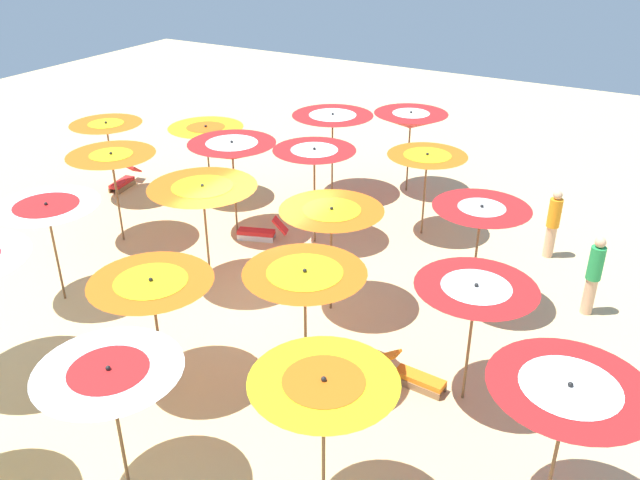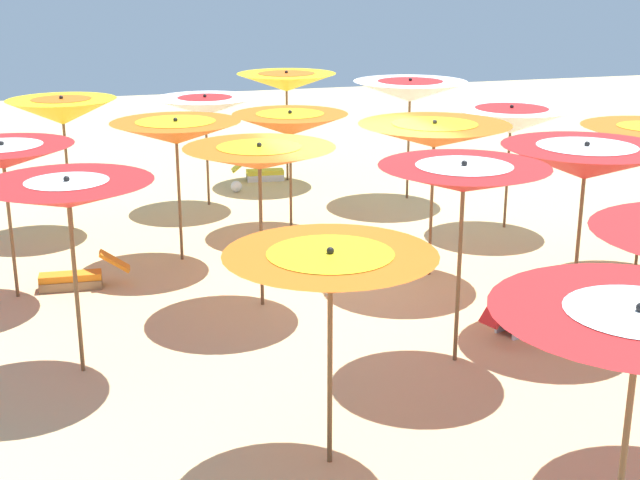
# 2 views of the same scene
# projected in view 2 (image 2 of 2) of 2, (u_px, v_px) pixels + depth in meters

# --- Properties ---
(ground) EXTENTS (43.57, 43.57, 0.04)m
(ground) POSITION_uv_depth(u_px,v_px,m) (355.00, 288.00, 13.15)
(ground) COLOR #D1B57F
(beach_umbrella_2) EXTENTS (2.11, 2.11, 2.26)m
(beach_umbrella_2) POSITION_uv_depth(u_px,v_px,m) (511.00, 120.00, 15.56)
(beach_umbrella_2) COLOR brown
(beach_umbrella_2) RESTS_ON ground
(beach_umbrella_3) EXTENTS (2.28, 2.28, 2.47)m
(beach_umbrella_3) POSITION_uv_depth(u_px,v_px,m) (410.00, 91.00, 17.51)
(beach_umbrella_3) COLOR brown
(beach_umbrella_3) RESTS_ON ground
(beach_umbrella_4) EXTENTS (2.16, 2.16, 2.44)m
(beach_umbrella_4) POSITION_uv_depth(u_px,v_px,m) (287.00, 82.00, 19.07)
(beach_umbrella_4) COLOR brown
(beach_umbrella_4) RESTS_ON ground
(beach_umbrella_6) EXTENTS (2.15, 2.15, 2.48)m
(beach_umbrella_6) POSITION_uv_depth(u_px,v_px,m) (586.00, 162.00, 11.10)
(beach_umbrella_6) COLOR brown
(beach_umbrella_6) RESTS_ON ground
(beach_umbrella_7) EXTENTS (2.28, 2.28, 2.42)m
(beach_umbrella_7) POSITION_uv_depth(u_px,v_px,m) (434.00, 135.00, 13.01)
(beach_umbrella_7) COLOR brown
(beach_umbrella_7) RESTS_ON ground
(beach_umbrella_8) EXTENTS (2.06, 2.06, 2.16)m
(beach_umbrella_8) POSITION_uv_depth(u_px,v_px,m) (290.00, 124.00, 15.54)
(beach_umbrella_8) COLOR brown
(beach_umbrella_8) RESTS_ON ground
(beach_umbrella_9) EXTENTS (1.98, 1.98, 2.22)m
(beach_umbrella_9) POSITION_uv_depth(u_px,v_px,m) (205.00, 106.00, 17.09)
(beach_umbrella_9) COLOR brown
(beach_umbrella_9) RESTS_ON ground
(beach_umbrella_11) EXTENTS (1.97, 1.97, 2.47)m
(beach_umbrella_11) POSITION_uv_depth(u_px,v_px,m) (464.00, 179.00, 10.02)
(beach_umbrella_11) COLOR brown
(beach_umbrella_11) RESTS_ON ground
(beach_umbrella_12) EXTENTS (2.07, 2.07, 2.33)m
(beach_umbrella_12) POSITION_uv_depth(u_px,v_px,m) (260.00, 158.00, 11.82)
(beach_umbrella_12) COLOR brown
(beach_umbrella_12) RESTS_ON ground
(beach_umbrella_13) EXTENTS (2.04, 2.04, 2.33)m
(beach_umbrella_13) POSITION_uv_depth(u_px,v_px,m) (176.00, 132.00, 13.75)
(beach_umbrella_13) COLOR brown
(beach_umbrella_13) RESTS_ON ground
(beach_umbrella_14) EXTENTS (1.90, 1.90, 2.43)m
(beach_umbrella_14) POSITION_uv_depth(u_px,v_px,m) (62.00, 111.00, 15.41)
(beach_umbrella_14) COLOR brown
(beach_umbrella_14) RESTS_ON ground
(beach_umbrella_15) EXTENTS (2.07, 2.07, 2.39)m
(beach_umbrella_15) POSITION_uv_depth(u_px,v_px,m) (637.00, 340.00, 6.05)
(beach_umbrella_15) COLOR brown
(beach_umbrella_15) RESTS_ON ground
(beach_umbrella_16) EXTENTS (1.96, 1.96, 2.18)m
(beach_umbrella_16) POSITION_uv_depth(u_px,v_px,m) (330.00, 273.00, 7.92)
(beach_umbrella_16) COLOR brown
(beach_umbrella_16) RESTS_ON ground
(beach_umbrella_17) EXTENTS (1.93, 1.93, 2.36)m
(beach_umbrella_17) POSITION_uv_depth(u_px,v_px,m) (68.00, 194.00, 9.77)
(beach_umbrella_17) COLOR brown
(beach_umbrella_17) RESTS_ON ground
(beach_umbrella_18) EXTENTS (1.96, 1.96, 2.29)m
(beach_umbrella_18) POSITION_uv_depth(u_px,v_px,m) (3.00, 157.00, 12.14)
(beach_umbrella_18) COLOR brown
(beach_umbrella_18) RESTS_ON ground
(lounger_1) EXTENTS (0.40, 1.34, 0.55)m
(lounger_1) POSITION_uv_depth(u_px,v_px,m) (78.00, 276.00, 13.03)
(lounger_1) COLOR olive
(lounger_1) RESTS_ON ground
(lounger_2) EXTENTS (0.71, 1.30, 0.63)m
(lounger_2) POSITION_uv_depth(u_px,v_px,m) (524.00, 316.00, 11.50)
(lounger_2) COLOR silver
(lounger_2) RESTS_ON ground
(lounger_3) EXTENTS (0.46, 1.19, 0.52)m
(lounger_3) POSITION_uv_depth(u_px,v_px,m) (261.00, 172.00, 19.63)
(lounger_3) COLOR silver
(lounger_3) RESTS_ON ground
(beach_ball) EXTENTS (0.24, 0.24, 0.24)m
(beach_ball) POSITION_uv_depth(u_px,v_px,m) (236.00, 186.00, 18.65)
(beach_ball) COLOR white
(beach_ball) RESTS_ON ground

